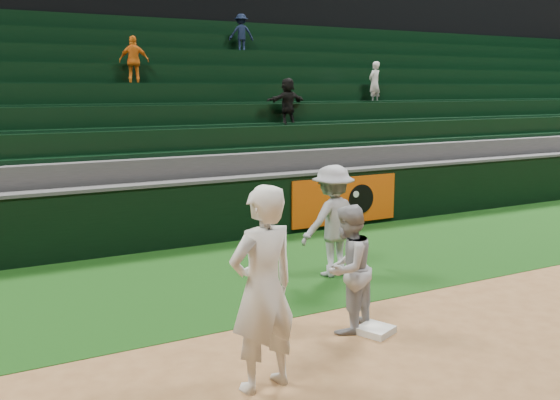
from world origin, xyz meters
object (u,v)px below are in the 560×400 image
object	(u,v)px
first_base	(375,330)
baserunner	(347,269)
first_baseman	(263,289)
base_coach	(333,221)

from	to	relation	value
first_base	baserunner	world-z (taller)	baserunner
first_baseman	base_coach	distance (m)	3.93
first_baseman	first_base	bearing A→B (deg)	-171.44
baserunner	base_coach	size ratio (longest dim) A/B	0.89
first_base	base_coach	distance (m)	2.58
first_baseman	baserunner	world-z (taller)	first_baseman
base_coach	baserunner	bearing A→B (deg)	53.48
first_baseman	base_coach	bearing A→B (deg)	-142.36
base_coach	first_base	bearing A→B (deg)	61.68
baserunner	first_baseman	bearing A→B (deg)	0.18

